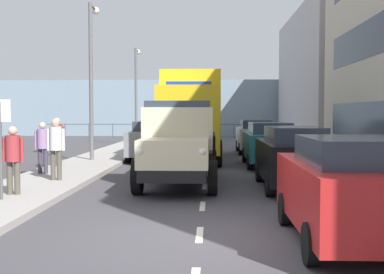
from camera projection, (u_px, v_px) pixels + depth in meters
name	position (u px, v px, depth m)	size (l,w,h in m)	color
ground_plane	(207.00, 163.00, 20.30)	(80.00, 80.00, 0.00)	#423F44
sidewalk_left	(320.00, 162.00, 20.11)	(2.50, 41.39, 0.15)	#9E9993
sidewalk_right	(96.00, 161.00, 20.49)	(2.50, 41.39, 0.15)	#9E9993
road_centreline_markings	(207.00, 166.00, 19.42)	(0.12, 38.11, 0.01)	silver
building_far_block	(347.00, 78.00, 33.85)	(7.31, 15.76, 9.01)	#B7B2B7
sea_horizon	(210.00, 108.00, 43.82)	(80.00, 0.80, 5.00)	gray
seawall_railing	(209.00, 127.00, 40.31)	(28.08, 0.08, 1.20)	#4C5156
truck_vintage_cream	(178.00, 145.00, 13.84)	(2.17, 5.64, 2.43)	black
lorry_cargo_yellow	(192.00, 113.00, 21.82)	(2.58, 8.20, 3.87)	gold
car_red_kerbside_near	(351.00, 188.00, 7.89)	(1.93, 3.96, 1.72)	#B21E1E
car_black_kerbside_1	(293.00, 156.00, 13.57)	(1.78, 4.36, 1.72)	black
car_teal_kerbside_2	(269.00, 143.00, 19.29)	(1.90, 4.48, 1.72)	#1E6670
car_silver_kerbside_3	(255.00, 136.00, 25.36)	(1.87, 4.02, 1.72)	#B7BABF
car_grey_oppositeside_0	(152.00, 140.00, 21.74)	(1.83, 4.32, 1.72)	slate
car_white_oppositeside_1	(166.00, 133.00, 28.29)	(1.80, 4.27, 1.72)	white
pedestrian_couple_b	(13.00, 155.00, 11.70)	(0.53, 0.34, 1.63)	#4C473D
pedestrian_in_dark_coat	(56.00, 144.00, 14.18)	(0.53, 0.34, 1.79)	#4C473D
pedestrian_with_bag	(43.00, 143.00, 15.70)	(0.53, 0.34, 1.65)	#383342
pedestrian_couple_a	(57.00, 138.00, 17.84)	(0.53, 0.34, 1.76)	#4C473D
lamp_post_promenade	(92.00, 67.00, 20.33)	(0.32, 1.14, 6.46)	#59595B
lamp_post_far	(136.00, 86.00, 31.13)	(0.32, 1.14, 6.02)	#59595B
street_sign	(0.00, 132.00, 10.99)	(0.50, 0.07, 2.25)	#4C4C4C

